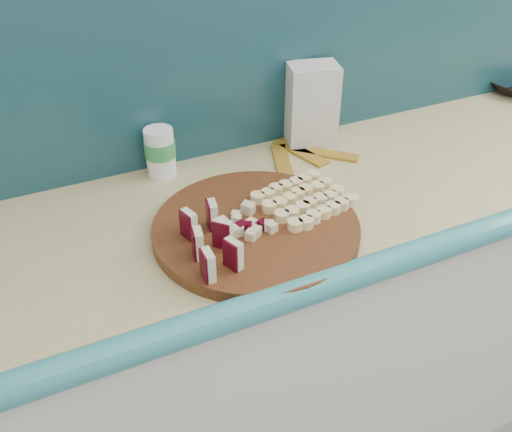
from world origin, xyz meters
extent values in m
cube|color=white|center=(0.10, 1.50, 0.44)|extent=(2.20, 0.60, 0.88)
cube|color=tan|center=(0.10, 1.50, 0.90)|extent=(2.20, 0.60, 0.03)
cube|color=teal|center=(0.10, 1.20, 0.90)|extent=(2.20, 0.06, 0.03)
cube|color=teal|center=(0.10, 1.79, 1.16)|extent=(2.20, 0.02, 0.50)
cylinder|color=#41210E|center=(-0.36, 1.40, 0.92)|extent=(0.52, 0.52, 0.03)
cube|color=beige|center=(-0.51, 1.28, 0.97)|extent=(0.02, 0.04, 0.06)
cube|color=#400411|center=(-0.52, 1.28, 0.97)|extent=(0.01, 0.04, 0.06)
cube|color=beige|center=(-0.51, 1.35, 0.97)|extent=(0.02, 0.04, 0.06)
cube|color=#400411|center=(-0.52, 1.35, 0.97)|extent=(0.01, 0.04, 0.06)
cube|color=beige|center=(-0.50, 1.42, 0.97)|extent=(0.02, 0.04, 0.06)
cube|color=#400411|center=(-0.51, 1.42, 0.97)|extent=(0.01, 0.04, 0.06)
cube|color=beige|center=(-0.46, 1.29, 0.97)|extent=(0.02, 0.04, 0.06)
cube|color=#400411|center=(-0.47, 1.29, 0.97)|extent=(0.01, 0.04, 0.06)
cube|color=beige|center=(-0.45, 1.36, 0.97)|extent=(0.02, 0.04, 0.06)
cube|color=#400411|center=(-0.46, 1.36, 0.97)|extent=(0.01, 0.04, 0.06)
cube|color=beige|center=(-0.45, 1.43, 0.97)|extent=(0.02, 0.04, 0.06)
cube|color=#400411|center=(-0.46, 1.43, 0.97)|extent=(0.01, 0.04, 0.06)
cube|color=beige|center=(-0.38, 1.40, 0.95)|extent=(0.02, 0.02, 0.02)
cube|color=beige|center=(-0.37, 1.41, 0.95)|extent=(0.02, 0.02, 0.02)
cube|color=#400411|center=(-0.37, 1.42, 0.95)|extent=(0.02, 0.02, 0.02)
cube|color=beige|center=(-0.39, 1.41, 0.95)|extent=(0.02, 0.02, 0.02)
cube|color=beige|center=(-0.39, 1.42, 0.95)|extent=(0.02, 0.02, 0.02)
cube|color=beige|center=(-0.41, 1.42, 0.95)|extent=(0.02, 0.02, 0.02)
cube|color=beige|center=(-0.40, 1.40, 0.95)|extent=(0.02, 0.02, 0.02)
cube|color=beige|center=(-0.41, 1.40, 0.95)|extent=(0.02, 0.02, 0.02)
cube|color=#400411|center=(-0.42, 1.39, 0.95)|extent=(0.02, 0.02, 0.02)
cube|color=beige|center=(-0.40, 1.39, 0.95)|extent=(0.02, 0.02, 0.02)
cube|color=beige|center=(-0.40, 1.37, 0.95)|extent=(0.02, 0.02, 0.02)
cube|color=beige|center=(-0.39, 1.39, 0.95)|extent=(0.02, 0.02, 0.02)
cube|color=beige|center=(-0.38, 1.38, 0.95)|extent=(0.02, 0.02, 0.02)
cube|color=beige|center=(-0.37, 1.38, 0.95)|extent=(0.02, 0.02, 0.02)
cube|color=#400411|center=(-0.38, 1.40, 0.95)|extent=(0.02, 0.02, 0.02)
cylinder|color=#F4DF95|center=(-0.29, 1.35, 0.95)|extent=(0.03, 0.03, 0.02)
cylinder|color=#F4DF95|center=(-0.27, 1.35, 0.95)|extent=(0.03, 0.03, 0.02)
cylinder|color=#F4DF95|center=(-0.24, 1.36, 0.95)|extent=(0.03, 0.03, 0.02)
cylinder|color=#F4DF95|center=(-0.22, 1.36, 0.95)|extent=(0.03, 0.03, 0.02)
cylinder|color=#F4DF95|center=(-0.19, 1.37, 0.95)|extent=(0.03, 0.03, 0.02)
cylinder|color=#F4DF95|center=(-0.16, 1.37, 0.95)|extent=(0.03, 0.03, 0.02)
cylinder|color=#F4DF95|center=(-0.14, 1.38, 0.95)|extent=(0.03, 0.03, 0.02)
cylinder|color=#F4DF95|center=(-0.30, 1.39, 0.95)|extent=(0.03, 0.03, 0.02)
cylinder|color=#F4DF95|center=(-0.28, 1.40, 0.95)|extent=(0.03, 0.03, 0.02)
cylinder|color=#F4DF95|center=(-0.25, 1.40, 0.95)|extent=(0.03, 0.03, 0.02)
cylinder|color=#F4DF95|center=(-0.22, 1.41, 0.95)|extent=(0.03, 0.03, 0.02)
cylinder|color=#F4DF95|center=(-0.20, 1.41, 0.95)|extent=(0.03, 0.03, 0.02)
cylinder|color=#F4DF95|center=(-0.17, 1.42, 0.95)|extent=(0.03, 0.03, 0.02)
cylinder|color=#F4DF95|center=(-0.15, 1.42, 0.95)|extent=(0.03, 0.03, 0.02)
cylinder|color=#F4DF95|center=(-0.31, 1.43, 0.95)|extent=(0.03, 0.03, 0.02)
cylinder|color=#F4DF95|center=(-0.28, 1.44, 0.95)|extent=(0.03, 0.03, 0.02)
cylinder|color=#F4DF95|center=(-0.26, 1.44, 0.95)|extent=(0.03, 0.03, 0.02)
cylinder|color=#F4DF95|center=(-0.23, 1.45, 0.95)|extent=(0.03, 0.03, 0.02)
cylinder|color=#F4DF95|center=(-0.21, 1.45, 0.95)|extent=(0.03, 0.03, 0.02)
cylinder|color=#F4DF95|center=(-0.18, 1.46, 0.95)|extent=(0.03, 0.03, 0.02)
cylinder|color=#F4DF95|center=(-0.15, 1.46, 0.95)|extent=(0.03, 0.03, 0.02)
cylinder|color=#F4DF95|center=(-0.32, 1.48, 0.95)|extent=(0.03, 0.03, 0.02)
cylinder|color=#F4DF95|center=(-0.29, 1.48, 0.95)|extent=(0.03, 0.03, 0.02)
cylinder|color=#F4DF95|center=(-0.27, 1.49, 0.95)|extent=(0.03, 0.03, 0.02)
cylinder|color=#F4DF95|center=(-0.24, 1.49, 0.95)|extent=(0.03, 0.03, 0.02)
cylinder|color=#F4DF95|center=(-0.22, 1.50, 0.95)|extent=(0.03, 0.03, 0.02)
cylinder|color=#F4DF95|center=(-0.19, 1.50, 0.95)|extent=(0.03, 0.03, 0.02)
cylinder|color=#F4DF95|center=(-0.16, 1.51, 0.95)|extent=(0.03, 0.03, 0.02)
cube|color=silver|center=(-0.05, 1.72, 1.02)|extent=(0.15, 0.12, 0.22)
cylinder|color=white|center=(-0.46, 1.73, 0.97)|extent=(0.07, 0.07, 0.12)
cylinder|color=#389B52|center=(-0.46, 1.73, 0.98)|extent=(0.08, 0.08, 0.04)
cube|color=gold|center=(-0.17, 1.66, 0.91)|extent=(0.10, 0.18, 0.01)
cube|color=gold|center=(-0.10, 1.68, 0.91)|extent=(0.08, 0.18, 0.01)
cube|color=gold|center=(-0.04, 1.64, 0.91)|extent=(0.15, 0.15, 0.01)
camera|label=1|loc=(-0.78, 0.52, 1.64)|focal=40.00mm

